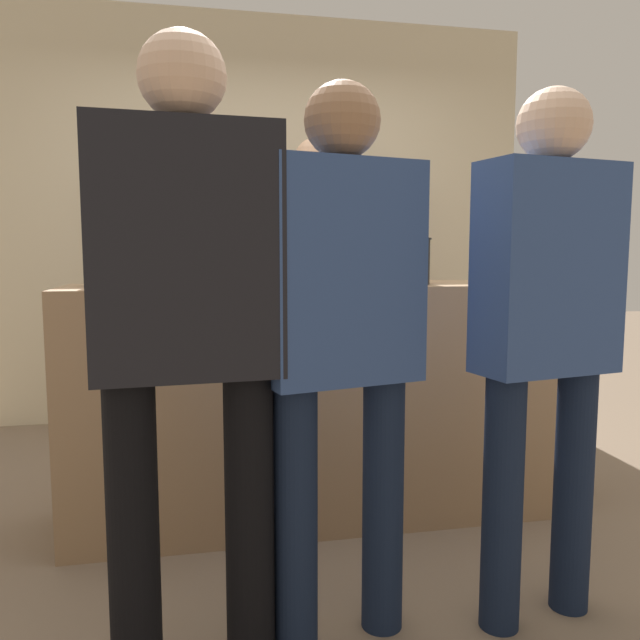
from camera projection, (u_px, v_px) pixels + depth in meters
name	position (u px, v px, depth m)	size (l,w,h in m)	color
ground_plane	(320.00, 514.00, 2.81)	(16.00, 16.00, 0.00)	#7A6651
bar_counter	(320.00, 401.00, 2.75)	(2.14, 0.53, 1.04)	#997551
back_wall	(268.00, 220.00, 4.47)	(3.74, 0.12, 2.80)	beige
back_shelf	(273.00, 254.00, 4.32)	(1.98, 0.18, 1.74)	#4C3828
counter_bottle_0	(487.00, 253.00, 2.99)	(0.08, 0.08, 0.35)	black
counter_bottle_1	(99.00, 252.00, 2.52)	(0.08, 0.08, 0.35)	#0F1956
counter_bottle_2	(381.00, 256.00, 2.56)	(0.07, 0.07, 0.33)	silver
counter_bottle_3	(153.00, 254.00, 2.57)	(0.09, 0.09, 0.34)	#0F1956
wine_glass	(327.00, 256.00, 2.54)	(0.08, 0.08, 0.16)	silver
ice_bucket	(407.00, 261.00, 2.70)	(0.20, 0.20, 0.20)	black
cork_jar	(245.00, 268.00, 2.63)	(0.11, 0.11, 0.15)	silver
server_behind_counter	(316.00, 273.00, 3.48)	(0.48, 0.24, 1.79)	black
customer_right	(546.00, 317.00, 1.92)	(0.47, 0.27, 1.66)	#121C33
customer_center	(341.00, 325.00, 1.81)	(0.49, 0.30, 1.65)	#121C33
customer_left	(188.00, 314.00, 1.66)	(0.51, 0.25, 1.74)	black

